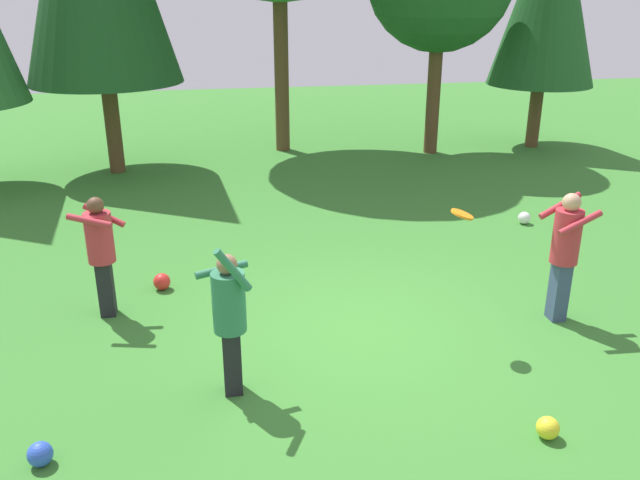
% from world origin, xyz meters
% --- Properties ---
extents(ground_plane, '(40.00, 40.00, 0.00)m').
position_xyz_m(ground_plane, '(0.00, 0.00, 0.00)').
color(ground_plane, '#387A2D').
extents(person_thrower, '(0.57, 0.58, 1.73)m').
position_xyz_m(person_thrower, '(-1.66, -1.09, 0.93)').
color(person_thrower, black).
rests_on(person_thrower, ground_plane).
extents(person_catcher, '(0.63, 0.55, 1.68)m').
position_xyz_m(person_catcher, '(2.50, -0.16, 1.00)').
color(person_catcher, '#38476B').
rests_on(person_catcher, ground_plane).
extents(person_bystander, '(0.66, 0.62, 1.60)m').
position_xyz_m(person_bystander, '(-3.17, 0.93, 0.94)').
color(person_bystander, black).
rests_on(person_bystander, ground_plane).
extents(frisbee, '(0.30, 0.31, 0.11)m').
position_xyz_m(frisbee, '(1.04, -0.37, 1.58)').
color(frisbee, orange).
extents(ball_red, '(0.24, 0.24, 0.24)m').
position_xyz_m(ball_red, '(-2.52, 1.57, 0.12)').
color(ball_red, red).
rests_on(ball_red, ground_plane).
extents(ball_white, '(0.22, 0.22, 0.22)m').
position_xyz_m(ball_white, '(3.71, 3.24, 0.11)').
color(ball_white, white).
rests_on(ball_white, ground_plane).
extents(ball_blue, '(0.23, 0.23, 0.23)m').
position_xyz_m(ball_blue, '(-3.42, -1.95, 0.11)').
color(ball_blue, blue).
rests_on(ball_blue, ground_plane).
extents(ball_yellow, '(0.22, 0.22, 0.22)m').
position_xyz_m(ball_yellow, '(1.25, -2.37, 0.11)').
color(ball_yellow, yellow).
rests_on(ball_yellow, ground_plane).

